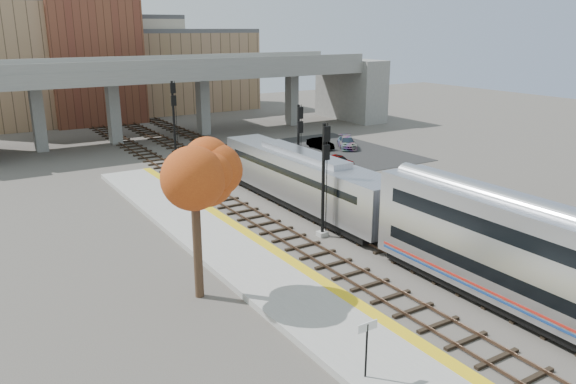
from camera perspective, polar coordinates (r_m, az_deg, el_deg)
ground at (r=31.38m, az=13.59°, el=-8.36°), size 160.00×160.00×0.00m
platform at (r=27.04m, az=2.47°, el=-11.69°), size 4.50×60.00×0.35m
yellow_strip at (r=27.96m, az=5.75°, el=-10.35°), size 0.70×60.00×0.01m
tracks at (r=40.86m, az=2.09°, el=-1.89°), size 10.70×95.00×0.25m
overpass at (r=69.92m, az=-10.29°, el=10.36°), size 54.00×12.00×9.50m
buildings_far at (r=89.12m, az=-17.93°, el=12.44°), size 43.00×21.00×20.60m
parking_lot at (r=60.38m, az=4.19°, el=4.07°), size 14.00×18.00×0.04m
locomotive at (r=40.90m, az=1.57°, el=1.36°), size 3.02×19.05×4.10m
signal_mast_near at (r=35.02m, az=3.66°, el=1.11°), size 0.60×0.64×7.31m
signal_mast_mid at (r=44.69m, az=1.10°, el=4.31°), size 0.60×0.64×7.09m
signal_mast_far at (r=57.39m, az=-11.50°, el=7.20°), size 0.60×0.64×7.83m
station_sign at (r=21.40m, az=8.02°, el=-14.48°), size 0.90×0.08×2.27m
tree at (r=26.60m, az=-9.54°, el=1.81°), size 3.60×3.60×8.50m
car_a at (r=54.19m, az=5.18°, el=3.22°), size 2.04×3.41×1.09m
car_b at (r=61.89m, az=3.31°, el=4.96°), size 1.46×3.59×1.16m
car_c at (r=62.32m, az=6.00°, el=5.02°), size 3.62×4.62×1.25m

